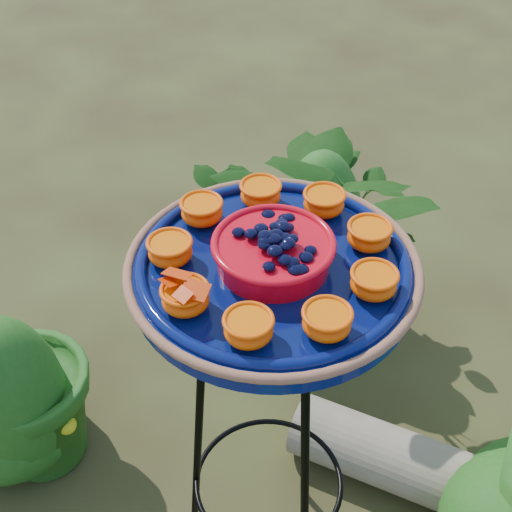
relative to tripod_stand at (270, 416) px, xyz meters
The scene contains 5 objects.
tripod_stand is the anchor object (origin of this frame).
feeder_dish 0.43m from the tripod_stand, 92.64° to the right, with size 0.62×0.62×0.12m.
driftwood_log 0.65m from the tripod_stand, 84.92° to the left, with size 0.18×0.18×0.54m, color gray.
shrub_back_left 0.90m from the tripod_stand, 129.47° to the left, with size 0.74×0.64×0.82m, color #1D5516.
shrub_front_left 0.76m from the tripod_stand, 151.44° to the right, with size 0.43×0.35×0.79m, color #1D5516.
Camera 1 is at (0.67, -0.62, 1.83)m, focal length 50.00 mm.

